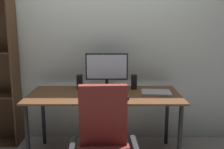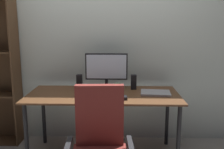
% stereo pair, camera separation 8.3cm
% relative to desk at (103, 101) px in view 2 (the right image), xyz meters
% --- Properties ---
extents(back_wall, '(6.40, 0.10, 2.60)m').
position_rel_desk_xyz_m(back_wall, '(0.00, 0.54, 0.64)').
color(back_wall, beige).
rests_on(back_wall, ground).
extents(desk, '(1.67, 0.73, 0.74)m').
position_rel_desk_xyz_m(desk, '(0.00, 0.00, 0.00)').
color(desk, '#56351E').
rests_on(desk, ground).
extents(monitor, '(0.49, 0.20, 0.42)m').
position_rel_desk_xyz_m(monitor, '(0.02, 0.22, 0.32)').
color(monitor, black).
rests_on(monitor, desk).
extents(keyboard, '(0.29, 0.12, 0.02)m').
position_rel_desk_xyz_m(keyboard, '(0.03, -0.20, 0.09)').
color(keyboard, '#B7BABC').
rests_on(keyboard, desk).
extents(mouse, '(0.06, 0.10, 0.03)m').
position_rel_desk_xyz_m(mouse, '(0.23, -0.20, 0.09)').
color(mouse, black).
rests_on(mouse, desk).
extents(coffee_mug, '(0.10, 0.08, 0.11)m').
position_rel_desk_xyz_m(coffee_mug, '(0.16, 0.04, 0.13)').
color(coffee_mug, '#387F51').
rests_on(coffee_mug, desk).
extents(laptop, '(0.34, 0.26, 0.02)m').
position_rel_desk_xyz_m(laptop, '(0.57, 0.01, 0.09)').
color(laptop, '#99999E').
rests_on(laptop, desk).
extents(speaker_left, '(0.06, 0.07, 0.17)m').
position_rel_desk_xyz_m(speaker_left, '(-0.30, 0.22, 0.16)').
color(speaker_left, black).
rests_on(speaker_left, desk).
extents(speaker_right, '(0.06, 0.07, 0.17)m').
position_rel_desk_xyz_m(speaker_right, '(0.34, 0.22, 0.16)').
color(speaker_right, black).
rests_on(speaker_right, desk).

